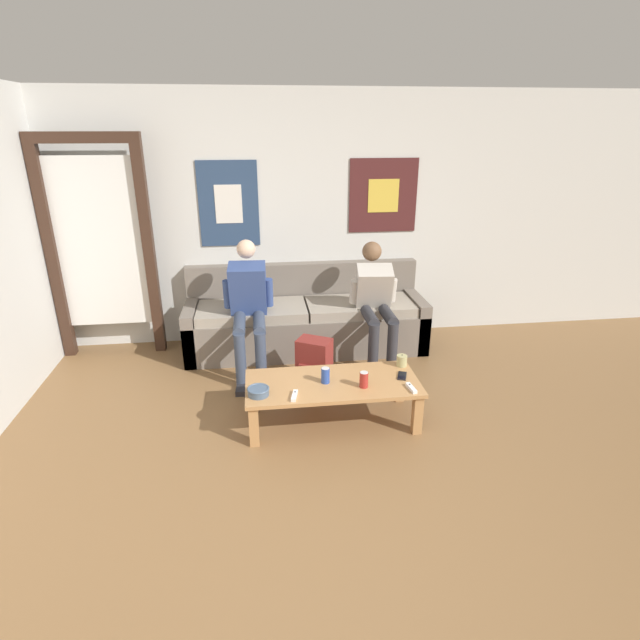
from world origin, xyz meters
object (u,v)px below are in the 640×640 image
Objects in this scene: drink_can_red at (364,380)px; person_seated_adult at (249,304)px; coffee_table at (332,388)px; person_seated_teen at (376,299)px; game_controller_near_left at (411,388)px; backpack at (314,362)px; game_controller_near_right at (294,396)px; cell_phone at (402,376)px; drink_can_blue at (325,375)px; ceramic_bowl at (258,391)px; couch at (306,321)px; pillar_candle at (402,361)px.

person_seated_adult is at bearing 126.75° from drink_can_red.
coffee_table is 1.27m from person_seated_teen.
coffee_table is 0.61m from game_controller_near_left.
game_controller_near_left is (0.64, -0.86, 0.16)m from backpack.
cell_phone is at bearing 13.69° from game_controller_near_right.
person_seated_teen is 7.60× the size of cell_phone.
drink_can_red reaches higher than game_controller_near_left.
drink_can_blue reaches higher than game_controller_near_right.
drink_can_blue is at bearing -89.03° from backpack.
drink_can_red reaches higher than coffee_table.
drink_can_red is (0.22, -0.11, 0.11)m from coffee_table.
ceramic_bowl is 1.14m from game_controller_near_left.
coffee_table is 1.26m from person_seated_adult.
backpack reaches higher than cell_phone.
person_seated_adult is 1.21m from drink_can_blue.
person_seated_teen is 7.77× the size of game_controller_near_left.
person_seated_teen is at bearing -29.31° from couch.
couch is 16.59× the size of game_controller_near_left.
ceramic_bowl is (0.06, -1.16, -0.27)m from person_seated_adult.
drink_can_blue is at bearing -175.50° from coffee_table.
person_seated_teen is 7.72× the size of game_controller_near_right.
cell_phone is at bearing -91.50° from person_seated_teen.
game_controller_near_left is 0.99× the size of game_controller_near_right.
backpack is 3.37× the size of drink_can_blue.
coffee_table is 12.80× the size of pillar_candle.
cell_phone is (0.62, 0.02, -0.06)m from drink_can_blue.
ceramic_bowl is (-0.57, -0.13, 0.09)m from coffee_table.
backpack is 2.82× the size of game_controller_near_right.
game_controller_near_left is (0.63, -1.63, 0.07)m from couch.
couch is 1.44m from coffee_table.
person_seated_teen is 1.28m from drink_can_blue.
person_seated_adult reaches higher than coffee_table.
drink_can_blue is 1.00× the size of drink_can_red.
backpack is at bearing -147.69° from person_seated_teen.
backpack is at bearing 57.56° from ceramic_bowl.
person_seated_adult is 8.20× the size of game_controller_near_right.
backpack is 2.84× the size of game_controller_near_left.
coffee_table is at bearing 161.08° from game_controller_near_left.
couch reaches higher than backpack.
person_seated_teen reaches higher than game_controller_near_right.
drink_can_red is at bearing -26.66° from coffee_table.
couch is at bearing 100.30° from drink_can_red.
person_seated_adult reaches higher than couch.
couch reaches higher than game_controller_near_left.
couch is 1.66m from game_controller_near_right.
game_controller_near_right is (-0.25, -1.63, 0.07)m from couch.
ceramic_bowl is at bearing -86.98° from person_seated_adult.
cell_phone is (1.13, 0.15, -0.03)m from ceramic_bowl.
game_controller_near_left is at bearing -90.78° from person_seated_teen.
ceramic_bowl is 0.79m from drink_can_red.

